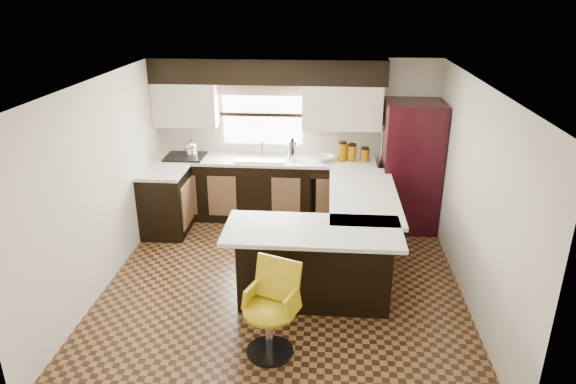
# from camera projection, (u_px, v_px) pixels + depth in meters

# --- Properties ---
(floor) EXTENTS (4.40, 4.40, 0.00)m
(floor) POSITION_uv_depth(u_px,v_px,m) (283.00, 282.00, 6.21)
(floor) COLOR #49301A
(floor) RESTS_ON ground
(ceiling) EXTENTS (4.40, 4.40, 0.00)m
(ceiling) POSITION_uv_depth(u_px,v_px,m) (283.00, 83.00, 5.32)
(ceiling) COLOR silver
(ceiling) RESTS_ON wall_back
(wall_back) EXTENTS (4.40, 0.00, 4.40)m
(wall_back) POSITION_uv_depth(u_px,v_px,m) (296.00, 138.00, 7.81)
(wall_back) COLOR beige
(wall_back) RESTS_ON floor
(wall_front) EXTENTS (4.40, 0.00, 4.40)m
(wall_front) POSITION_uv_depth(u_px,v_px,m) (256.00, 301.00, 3.73)
(wall_front) COLOR beige
(wall_front) RESTS_ON floor
(wall_left) EXTENTS (0.00, 4.40, 4.40)m
(wall_left) POSITION_uv_depth(u_px,v_px,m) (102.00, 185.00, 5.92)
(wall_left) COLOR beige
(wall_left) RESTS_ON floor
(wall_right) EXTENTS (0.00, 4.40, 4.40)m
(wall_right) POSITION_uv_depth(u_px,v_px,m) (474.00, 196.00, 5.61)
(wall_right) COLOR beige
(wall_right) RESTS_ON floor
(base_cab_back) EXTENTS (3.30, 0.60, 0.90)m
(base_cab_back) POSITION_uv_depth(u_px,v_px,m) (265.00, 190.00, 7.84)
(base_cab_back) COLOR black
(base_cab_back) RESTS_ON floor
(base_cab_left) EXTENTS (0.60, 0.70, 0.90)m
(base_cab_left) POSITION_uv_depth(u_px,v_px,m) (166.00, 203.00, 7.34)
(base_cab_left) COLOR black
(base_cab_left) RESTS_ON floor
(counter_back) EXTENTS (3.30, 0.60, 0.04)m
(counter_back) POSITION_uv_depth(u_px,v_px,m) (264.00, 160.00, 7.66)
(counter_back) COLOR silver
(counter_back) RESTS_ON base_cab_back
(counter_left) EXTENTS (0.60, 0.70, 0.04)m
(counter_left) POSITION_uv_depth(u_px,v_px,m) (163.00, 172.00, 7.16)
(counter_left) COLOR silver
(counter_left) RESTS_ON base_cab_left
(soffit) EXTENTS (3.40, 0.35, 0.36)m
(soffit) POSITION_uv_depth(u_px,v_px,m) (267.00, 71.00, 7.30)
(soffit) COLOR black
(soffit) RESTS_ON wall_back
(upper_cab_left) EXTENTS (0.94, 0.35, 0.64)m
(upper_cab_left) POSITION_uv_depth(u_px,v_px,m) (186.00, 104.00, 7.57)
(upper_cab_left) COLOR beige
(upper_cab_left) RESTS_ON wall_back
(upper_cab_right) EXTENTS (1.14, 0.35, 0.64)m
(upper_cab_right) POSITION_uv_depth(u_px,v_px,m) (342.00, 107.00, 7.40)
(upper_cab_right) COLOR beige
(upper_cab_right) RESTS_ON wall_back
(window_pane) EXTENTS (1.20, 0.02, 0.90)m
(window_pane) POSITION_uv_depth(u_px,v_px,m) (263.00, 115.00, 7.69)
(window_pane) COLOR white
(window_pane) RESTS_ON wall_back
(valance) EXTENTS (1.30, 0.06, 0.18)m
(valance) POSITION_uv_depth(u_px,v_px,m) (262.00, 89.00, 7.51)
(valance) COLOR #D19B93
(valance) RESTS_ON wall_back
(sink) EXTENTS (0.75, 0.45, 0.03)m
(sink) POSITION_uv_depth(u_px,v_px,m) (261.00, 158.00, 7.63)
(sink) COLOR #B2B2B7
(sink) RESTS_ON counter_back
(dishwasher) EXTENTS (0.58, 0.03, 0.78)m
(dishwasher) POSITION_uv_depth(u_px,v_px,m) (330.00, 200.00, 7.51)
(dishwasher) COLOR black
(dishwasher) RESTS_ON floor
(cooktop) EXTENTS (0.58, 0.50, 0.02)m
(cooktop) POSITION_uv_depth(u_px,v_px,m) (185.00, 157.00, 7.72)
(cooktop) COLOR black
(cooktop) RESTS_ON counter_back
(peninsula_long) EXTENTS (0.60, 1.95, 0.90)m
(peninsula_long) POSITION_uv_depth(u_px,v_px,m) (358.00, 229.00, 6.56)
(peninsula_long) COLOR black
(peninsula_long) RESTS_ON floor
(peninsula_return) EXTENTS (1.65, 0.60, 0.90)m
(peninsula_return) POSITION_uv_depth(u_px,v_px,m) (314.00, 266.00, 5.69)
(peninsula_return) COLOR black
(peninsula_return) RESTS_ON floor
(counter_pen_long) EXTENTS (0.84, 1.95, 0.04)m
(counter_pen_long) POSITION_uv_depth(u_px,v_px,m) (363.00, 195.00, 6.38)
(counter_pen_long) COLOR silver
(counter_pen_long) RESTS_ON peninsula_long
(counter_pen_return) EXTENTS (1.89, 0.84, 0.04)m
(counter_pen_return) POSITION_uv_depth(u_px,v_px,m) (313.00, 231.00, 5.44)
(counter_pen_return) COLOR silver
(counter_pen_return) RESTS_ON peninsula_return
(refrigerator) EXTENTS (0.80, 0.77, 1.86)m
(refrigerator) POSITION_uv_depth(u_px,v_px,m) (410.00, 166.00, 7.37)
(refrigerator) COLOR black
(refrigerator) RESTS_ON floor
(bar_chair) EXTENTS (0.65, 0.65, 0.94)m
(bar_chair) POSITION_uv_depth(u_px,v_px,m) (269.00, 312.00, 4.84)
(bar_chair) COLOR gold
(bar_chair) RESTS_ON floor
(kettle) EXTENTS (0.19, 0.19, 0.25)m
(kettle) POSITION_uv_depth(u_px,v_px,m) (191.00, 148.00, 7.66)
(kettle) COLOR silver
(kettle) RESTS_ON cooktop
(percolator) EXTENTS (0.13, 0.13, 0.29)m
(percolator) POSITION_uv_depth(u_px,v_px,m) (292.00, 150.00, 7.57)
(percolator) COLOR silver
(percolator) RESTS_ON counter_back
(mixing_bowl) EXTENTS (0.38, 0.38, 0.07)m
(mixing_bowl) POSITION_uv_depth(u_px,v_px,m) (324.00, 158.00, 7.58)
(mixing_bowl) COLOR white
(mixing_bowl) RESTS_ON counter_back
(canister_large) EXTENTS (0.14, 0.14, 0.26)m
(canister_large) POSITION_uv_depth(u_px,v_px,m) (342.00, 152.00, 7.54)
(canister_large) COLOR #8F5604
(canister_large) RESTS_ON counter_back
(canister_med) EXTENTS (0.14, 0.14, 0.23)m
(canister_med) POSITION_uv_depth(u_px,v_px,m) (352.00, 153.00, 7.54)
(canister_med) COLOR #8F5604
(canister_med) RESTS_ON counter_back
(canister_small) EXTENTS (0.14, 0.14, 0.18)m
(canister_small) POSITION_uv_depth(u_px,v_px,m) (365.00, 155.00, 7.53)
(canister_small) COLOR #8F5604
(canister_small) RESTS_ON counter_back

